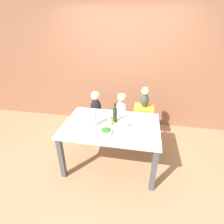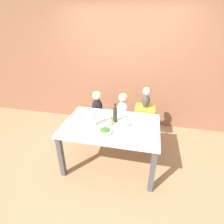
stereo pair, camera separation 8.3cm
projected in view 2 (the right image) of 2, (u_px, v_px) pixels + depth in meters
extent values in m
plane|color=#9E7A56|center=(111.00, 162.00, 3.01)|extent=(14.00, 14.00, 0.00)
cube|color=#8E5B42|center=(126.00, 65.00, 3.64)|extent=(10.00, 0.06, 2.70)
cube|color=silver|center=(111.00, 126.00, 2.67)|extent=(1.46, 0.98, 0.03)
cube|color=#4C4C51|center=(61.00, 157.00, 2.61)|extent=(0.07, 0.07, 0.72)
cube|color=#4C4C51|center=(152.00, 172.00, 2.35)|extent=(0.07, 0.07, 0.72)
cube|color=#4C4C51|center=(82.00, 127.00, 3.35)|extent=(0.07, 0.07, 0.72)
cube|color=#4C4C51|center=(153.00, 135.00, 3.09)|extent=(0.07, 0.07, 0.72)
cylinder|color=silver|center=(89.00, 129.00, 3.54)|extent=(0.04, 0.04, 0.43)
cylinder|color=silver|center=(103.00, 131.00, 3.48)|extent=(0.04, 0.04, 0.43)
cylinder|color=silver|center=(94.00, 122.00, 3.79)|extent=(0.04, 0.04, 0.43)
cylinder|color=silver|center=(107.00, 123.00, 3.73)|extent=(0.04, 0.04, 0.43)
cube|color=silver|center=(98.00, 116.00, 3.52)|extent=(0.42, 0.39, 0.05)
cylinder|color=silver|center=(113.00, 132.00, 3.44)|extent=(0.04, 0.04, 0.43)
cylinder|color=silver|center=(128.00, 134.00, 3.38)|extent=(0.04, 0.04, 0.43)
cylinder|color=silver|center=(116.00, 125.00, 3.69)|extent=(0.04, 0.04, 0.43)
cylinder|color=silver|center=(130.00, 126.00, 3.64)|extent=(0.04, 0.04, 0.43)
cube|color=silver|center=(122.00, 119.00, 3.43)|extent=(0.42, 0.39, 0.05)
cylinder|color=silver|center=(136.00, 128.00, 3.31)|extent=(0.04, 0.04, 0.70)
cylinder|color=silver|center=(150.00, 130.00, 3.26)|extent=(0.04, 0.04, 0.70)
cylinder|color=silver|center=(138.00, 122.00, 3.52)|extent=(0.04, 0.04, 0.70)
cylinder|color=silver|center=(150.00, 123.00, 3.48)|extent=(0.04, 0.04, 0.70)
cube|color=gold|center=(145.00, 108.00, 3.22)|extent=(0.36, 0.33, 0.05)
ellipsoid|color=black|center=(97.00, 107.00, 3.43)|extent=(0.21, 0.18, 0.36)
sphere|color=beige|center=(97.00, 96.00, 3.32)|extent=(0.17, 0.17, 0.17)
ellipsoid|color=#DBC684|center=(97.00, 94.00, 3.31)|extent=(0.17, 0.16, 0.12)
ellipsoid|color=silver|center=(123.00, 110.00, 3.33)|extent=(0.21, 0.18, 0.36)
sphere|color=#D6AD89|center=(123.00, 98.00, 3.22)|extent=(0.17, 0.17, 0.17)
ellipsoid|color=#DBC684|center=(123.00, 97.00, 3.22)|extent=(0.17, 0.16, 0.12)
ellipsoid|color=#3D4238|center=(146.00, 101.00, 3.15)|extent=(0.15, 0.13, 0.25)
sphere|color=#D6AD89|center=(147.00, 91.00, 3.06)|extent=(0.15, 0.15, 0.15)
ellipsoid|color=olive|center=(147.00, 90.00, 3.06)|extent=(0.15, 0.14, 0.11)
cylinder|color=#232D19|center=(115.00, 115.00, 2.71)|extent=(0.07, 0.07, 0.21)
cylinder|color=#232D19|center=(115.00, 106.00, 2.64)|extent=(0.03, 0.03, 0.09)
cylinder|color=black|center=(115.00, 104.00, 2.63)|extent=(0.03, 0.03, 0.02)
cylinder|color=white|center=(93.00, 118.00, 2.60)|extent=(0.10, 0.10, 0.25)
cylinder|color=white|center=(124.00, 128.00, 2.57)|extent=(0.06, 0.06, 0.00)
cylinder|color=white|center=(124.00, 126.00, 2.55)|extent=(0.01, 0.01, 0.07)
ellipsoid|color=white|center=(124.00, 121.00, 2.51)|extent=(0.07, 0.07, 0.10)
cylinder|color=white|center=(105.00, 132.00, 2.44)|extent=(0.17, 0.17, 0.06)
ellipsoid|color=#336628|center=(105.00, 130.00, 2.42)|extent=(0.15, 0.15, 0.04)
cylinder|color=silver|center=(75.00, 130.00, 2.53)|extent=(0.24, 0.24, 0.01)
cylinder|color=silver|center=(92.00, 112.00, 3.01)|extent=(0.24, 0.24, 0.01)
cylinder|color=#BC8E33|center=(112.00, 121.00, 2.64)|extent=(0.04, 0.04, 0.11)
cone|color=black|center=(112.00, 117.00, 2.61)|extent=(0.03, 0.03, 0.02)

